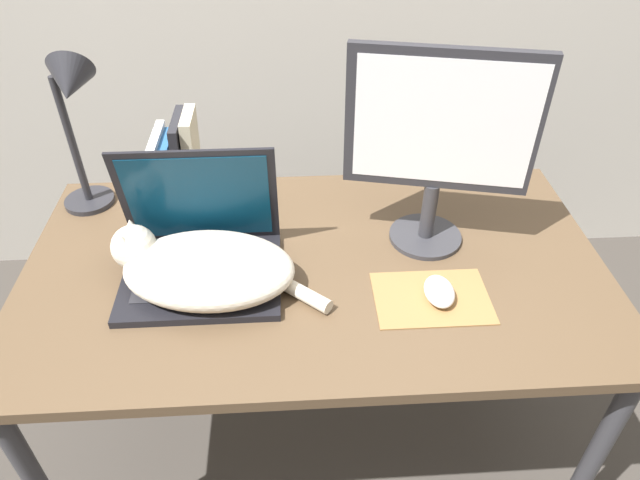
% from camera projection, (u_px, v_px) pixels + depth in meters
% --- Properties ---
extents(desk, '(1.37, 0.77, 0.72)m').
position_uv_depth(desk, '(315.00, 284.00, 1.40)').
color(desk, brown).
rests_on(desk, ground_plane).
extents(laptop, '(0.36, 0.28, 0.29)m').
position_uv_depth(laptop, '(201.00, 253.00, 1.30)').
color(laptop, black).
rests_on(laptop, desk).
extents(cat, '(0.49, 0.29, 0.14)m').
position_uv_depth(cat, '(203.00, 267.00, 1.25)').
color(cat, beige).
rests_on(cat, desk).
extents(external_monitor, '(0.41, 0.18, 0.48)m').
position_uv_depth(external_monitor, '(439.00, 140.00, 1.26)').
color(external_monitor, '#333338').
rests_on(external_monitor, desk).
extents(mousepad, '(0.25, 0.18, 0.00)m').
position_uv_depth(mousepad, '(432.00, 298.00, 1.26)').
color(mousepad, olive).
rests_on(mousepad, desk).
extents(computer_mouse, '(0.07, 0.10, 0.04)m').
position_uv_depth(computer_mouse, '(439.00, 291.00, 1.25)').
color(computer_mouse, silver).
rests_on(computer_mouse, mousepad).
extents(book_row, '(0.12, 0.17, 0.25)m').
position_uv_depth(book_row, '(178.00, 163.00, 1.50)').
color(book_row, white).
rests_on(book_row, desk).
extents(desk_lamp, '(0.17, 0.17, 0.43)m').
position_uv_depth(desk_lamp, '(73.00, 110.00, 1.35)').
color(desk_lamp, '#28282D').
rests_on(desk_lamp, desk).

